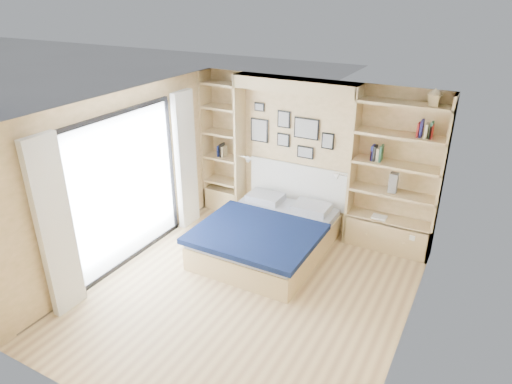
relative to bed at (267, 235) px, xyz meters
The scene contains 8 objects.
ground 1.18m from the bed, 76.71° to the right, with size 4.50×4.50×0.00m, color #DABC84.
room_shell 0.90m from the bed, 106.79° to the left, with size 4.50×4.50×4.50m.
bed is the anchor object (origin of this frame).
photo_gallery 1.74m from the bed, 99.66° to the left, with size 1.48×0.02×0.82m.
reading_lamps 1.21m from the bed, 92.38° to the left, with size 1.92×0.12×0.15m.
shelf_decor 2.16m from the bed, 35.53° to the left, with size 3.54×0.23×2.03m.
deck 3.53m from the bed, 161.52° to the right, with size 3.20×4.00×0.05m, color #645A49.
deck_chair 3.04m from the bed, 165.26° to the right, with size 0.80×1.00×0.87m.
Camera 1 is at (2.49, -4.35, 3.78)m, focal length 32.00 mm.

